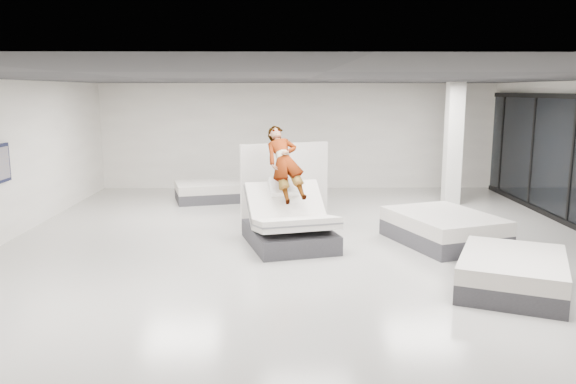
{
  "coord_description": "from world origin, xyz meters",
  "views": [
    {
      "loc": [
        -0.52,
        -10.16,
        2.99
      ],
      "look_at": [
        -0.39,
        0.79,
        1.0
      ],
      "focal_mm": 35.0,
      "sensor_mm": 36.0,
      "label": 1
    }
  ],
  "objects_px": {
    "hero_bed": "(289,226)",
    "remote": "(301,191)",
    "divider_panel": "(285,185)",
    "flat_bed_right_far": "(443,228)",
    "flat_bed_left_far": "(210,191)",
    "person": "(285,178)",
    "column": "(453,144)",
    "flat_bed_right_near": "(512,273)"
  },
  "relations": [
    {
      "from": "hero_bed",
      "to": "flat_bed_right_near",
      "type": "bearing_deg",
      "value": -37.33
    },
    {
      "from": "remote",
      "to": "column",
      "type": "bearing_deg",
      "value": 29.21
    },
    {
      "from": "remote",
      "to": "flat_bed_left_far",
      "type": "relative_size",
      "value": 0.07
    },
    {
      "from": "hero_bed",
      "to": "flat_bed_left_far",
      "type": "bearing_deg",
      "value": 114.74
    },
    {
      "from": "remote",
      "to": "column",
      "type": "xyz_separation_m",
      "value": [
        4.15,
        4.01,
        0.53
      ]
    },
    {
      "from": "divider_panel",
      "to": "flat_bed_right_far",
      "type": "bearing_deg",
      "value": -46.95
    },
    {
      "from": "column",
      "to": "hero_bed",
      "type": "bearing_deg",
      "value": -137.13
    },
    {
      "from": "hero_bed",
      "to": "remote",
      "type": "relative_size",
      "value": 16.52
    },
    {
      "from": "column",
      "to": "flat_bed_left_far",
      "type": "bearing_deg",
      "value": 175.41
    },
    {
      "from": "hero_bed",
      "to": "column",
      "type": "distance_m",
      "value": 6.08
    },
    {
      "from": "flat_bed_right_far",
      "to": "flat_bed_left_far",
      "type": "distance_m",
      "value": 6.8
    },
    {
      "from": "remote",
      "to": "flat_bed_right_far",
      "type": "relative_size",
      "value": 0.05
    },
    {
      "from": "person",
      "to": "flat_bed_left_far",
      "type": "bearing_deg",
      "value": 100.57
    },
    {
      "from": "remote",
      "to": "flat_bed_right_far",
      "type": "bearing_deg",
      "value": -12.96
    },
    {
      "from": "person",
      "to": "divider_panel",
      "type": "distance_m",
      "value": 1.32
    },
    {
      "from": "hero_bed",
      "to": "flat_bed_left_far",
      "type": "xyz_separation_m",
      "value": [
        -2.11,
        4.57,
        -0.13
      ]
    },
    {
      "from": "flat_bed_left_far",
      "to": "column",
      "type": "xyz_separation_m",
      "value": [
        6.47,
        -0.52,
        1.35
      ]
    },
    {
      "from": "flat_bed_right_near",
      "to": "hero_bed",
      "type": "bearing_deg",
      "value": 142.67
    },
    {
      "from": "divider_panel",
      "to": "column",
      "type": "height_order",
      "value": "column"
    },
    {
      "from": "flat_bed_right_far",
      "to": "flat_bed_right_near",
      "type": "relative_size",
      "value": 1.09
    },
    {
      "from": "hero_bed",
      "to": "person",
      "type": "height_order",
      "value": "person"
    },
    {
      "from": "divider_panel",
      "to": "remote",
      "type": "bearing_deg",
      "value": -101.22
    },
    {
      "from": "person",
      "to": "remote",
      "type": "height_order",
      "value": "person"
    },
    {
      "from": "remote",
      "to": "flat_bed_left_far",
      "type": "distance_m",
      "value": 5.16
    },
    {
      "from": "remote",
      "to": "column",
      "type": "height_order",
      "value": "column"
    },
    {
      "from": "person",
      "to": "flat_bed_right_far",
      "type": "relative_size",
      "value": 0.67
    },
    {
      "from": "remote",
      "to": "person",
      "type": "bearing_deg",
      "value": 122.15
    },
    {
      "from": "flat_bed_right_near",
      "to": "remote",
      "type": "bearing_deg",
      "value": 140.38
    },
    {
      "from": "flat_bed_right_far",
      "to": "flat_bed_right_near",
      "type": "bearing_deg",
      "value": -83.96
    },
    {
      "from": "person",
      "to": "remote",
      "type": "relative_size",
      "value": 12.39
    },
    {
      "from": "hero_bed",
      "to": "flat_bed_left_far",
      "type": "relative_size",
      "value": 1.09
    },
    {
      "from": "flat_bed_right_far",
      "to": "column",
      "type": "bearing_deg",
      "value": 71.49
    },
    {
      "from": "flat_bed_right_near",
      "to": "flat_bed_left_far",
      "type": "xyz_separation_m",
      "value": [
        -5.44,
        7.11,
        -0.02
      ]
    },
    {
      "from": "hero_bed",
      "to": "person",
      "type": "distance_m",
      "value": 0.95
    },
    {
      "from": "flat_bed_left_far",
      "to": "divider_panel",
      "type": "bearing_deg",
      "value": -55.7
    },
    {
      "from": "flat_bed_right_far",
      "to": "remote",
      "type": "bearing_deg",
      "value": -178.11
    },
    {
      "from": "person",
      "to": "column",
      "type": "xyz_separation_m",
      "value": [
        4.45,
        3.73,
        0.32
      ]
    },
    {
      "from": "hero_bed",
      "to": "flat_bed_right_far",
      "type": "distance_m",
      "value": 3.05
    },
    {
      "from": "flat_bed_right_far",
      "to": "divider_panel",
      "type": "bearing_deg",
      "value": 154.93
    },
    {
      "from": "person",
      "to": "flat_bed_left_far",
      "type": "distance_m",
      "value": 4.82
    },
    {
      "from": "hero_bed",
      "to": "flat_bed_right_far",
      "type": "bearing_deg",
      "value": 2.46
    },
    {
      "from": "remote",
      "to": "column",
      "type": "relative_size",
      "value": 0.04
    }
  ]
}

